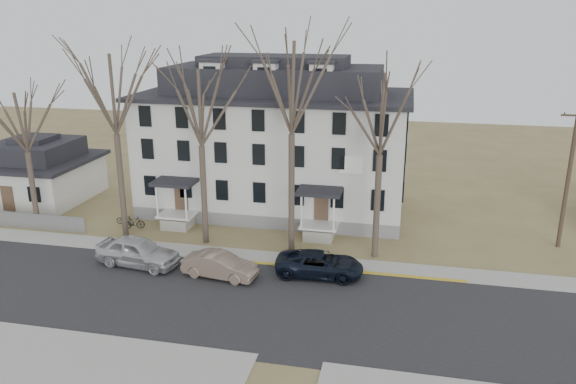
% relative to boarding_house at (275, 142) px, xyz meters
% --- Properties ---
extents(ground, '(120.00, 120.00, 0.00)m').
position_rel_boarding_house_xyz_m(ground, '(2.00, -17.95, -5.38)').
color(ground, olive).
rests_on(ground, ground).
extents(main_road, '(120.00, 10.00, 0.04)m').
position_rel_boarding_house_xyz_m(main_road, '(2.00, -15.95, -5.38)').
color(main_road, '#27272A').
rests_on(main_road, ground).
extents(far_sidewalk, '(120.00, 2.00, 0.08)m').
position_rel_boarding_house_xyz_m(far_sidewalk, '(2.00, -9.95, -5.38)').
color(far_sidewalk, '#A09F97').
rests_on(far_sidewalk, ground).
extents(near_sidewalk_left, '(20.00, 5.00, 0.08)m').
position_rel_boarding_house_xyz_m(near_sidewalk_left, '(-6.00, -22.95, -5.38)').
color(near_sidewalk_left, '#A09F97').
rests_on(near_sidewalk_left, ground).
extents(yellow_curb, '(14.00, 0.25, 0.06)m').
position_rel_boarding_house_xyz_m(yellow_curb, '(7.00, -10.85, -5.38)').
color(yellow_curb, gold).
rests_on(yellow_curb, ground).
extents(boarding_house, '(20.80, 12.36, 12.05)m').
position_rel_boarding_house_xyz_m(boarding_house, '(0.00, 0.00, 0.00)').
color(boarding_house, slate).
rests_on(boarding_house, ground).
extents(small_house, '(8.70, 8.70, 5.00)m').
position_rel_boarding_house_xyz_m(small_house, '(-20.00, -1.96, -3.13)').
color(small_house, silver).
rests_on(small_house, ground).
extents(fence, '(14.00, 0.06, 1.20)m').
position_rel_boarding_house_xyz_m(fence, '(-19.00, -8.45, -5.38)').
color(fence, gray).
rests_on(fence, ground).
extents(tree_far_left, '(8.40, 8.40, 13.72)m').
position_rel_boarding_house_xyz_m(tree_far_left, '(-9.00, -8.15, 4.96)').
color(tree_far_left, '#473B31').
rests_on(tree_far_left, ground).
extents(tree_mid_left, '(7.80, 7.80, 12.74)m').
position_rel_boarding_house_xyz_m(tree_mid_left, '(-3.00, -8.15, 4.22)').
color(tree_mid_left, '#473B31').
rests_on(tree_mid_left, ground).
extents(tree_center, '(9.00, 9.00, 14.70)m').
position_rel_boarding_house_xyz_m(tree_center, '(3.00, -8.15, 5.71)').
color(tree_center, '#473B31').
rests_on(tree_center, ground).
extents(tree_mid_right, '(7.80, 7.80, 12.74)m').
position_rel_boarding_house_xyz_m(tree_mid_right, '(8.50, -8.15, 4.22)').
color(tree_mid_right, '#473B31').
rests_on(tree_mid_right, ground).
extents(tree_bungalow, '(6.60, 6.60, 10.78)m').
position_rel_boarding_house_xyz_m(tree_bungalow, '(-16.00, -8.15, 2.74)').
color(tree_bungalow, '#473B31').
rests_on(tree_bungalow, ground).
extents(utility_pole_far, '(2.00, 0.28, 9.50)m').
position_rel_boarding_house_xyz_m(utility_pole_far, '(20.50, -3.95, -0.47)').
color(utility_pole_far, '#3D3023').
rests_on(utility_pole_far, ground).
extents(car_silver, '(5.55, 2.83, 1.81)m').
position_rel_boarding_house_xyz_m(car_silver, '(-5.80, -12.62, -4.48)').
color(car_silver, silver).
rests_on(car_silver, ground).
extents(car_tan, '(4.64, 2.14, 1.48)m').
position_rel_boarding_house_xyz_m(car_tan, '(-0.30, -13.14, -4.64)').
color(car_tan, '#7A6658').
rests_on(car_tan, ground).
extents(car_navy, '(5.29, 2.59, 1.45)m').
position_rel_boarding_house_xyz_m(car_navy, '(5.44, -11.70, -4.66)').
color(car_navy, black).
rests_on(car_navy, ground).
extents(bicycle_left, '(1.56, 0.71, 0.79)m').
position_rel_boarding_house_xyz_m(bicycle_left, '(-9.97, -6.35, -4.98)').
color(bicycle_left, black).
rests_on(bicycle_left, ground).
extents(bicycle_right, '(1.63, 0.97, 0.95)m').
position_rel_boarding_house_xyz_m(bicycle_right, '(-8.97, -6.97, -4.91)').
color(bicycle_right, black).
rests_on(bicycle_right, ground).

